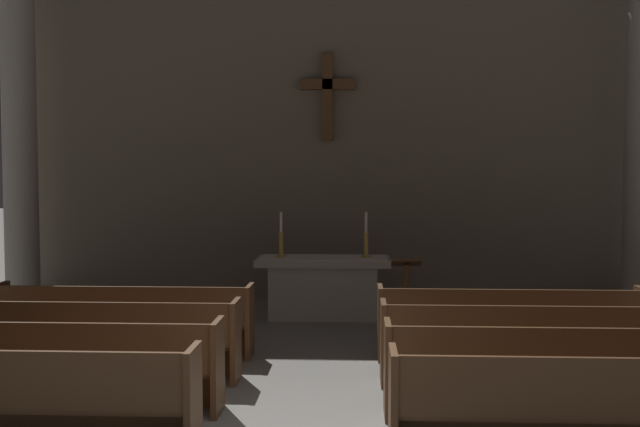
% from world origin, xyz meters
% --- Properties ---
extents(pew_left_row_1, '(3.39, 0.50, 0.95)m').
position_xyz_m(pew_left_row_1, '(-2.52, -0.04, 0.48)').
color(pew_left_row_1, brown).
rests_on(pew_left_row_1, ground).
extents(pew_left_row_2, '(3.39, 0.50, 0.95)m').
position_xyz_m(pew_left_row_2, '(-2.52, 1.10, 0.48)').
color(pew_left_row_2, brown).
rests_on(pew_left_row_2, ground).
extents(pew_left_row_3, '(3.39, 0.50, 0.95)m').
position_xyz_m(pew_left_row_3, '(-2.52, 2.25, 0.48)').
color(pew_left_row_3, brown).
rests_on(pew_left_row_3, ground).
extents(pew_left_row_4, '(3.39, 0.50, 0.95)m').
position_xyz_m(pew_left_row_4, '(-2.52, 3.39, 0.48)').
color(pew_left_row_4, brown).
rests_on(pew_left_row_4, ground).
extents(pew_right_row_1, '(3.39, 0.50, 0.95)m').
position_xyz_m(pew_right_row_1, '(2.52, -0.04, 0.48)').
color(pew_right_row_1, brown).
rests_on(pew_right_row_1, ground).
extents(pew_right_row_2, '(3.39, 0.50, 0.95)m').
position_xyz_m(pew_right_row_2, '(2.52, 1.10, 0.48)').
color(pew_right_row_2, brown).
rests_on(pew_right_row_2, ground).
extents(pew_right_row_3, '(3.39, 0.50, 0.95)m').
position_xyz_m(pew_right_row_3, '(2.52, 2.25, 0.48)').
color(pew_right_row_3, brown).
rests_on(pew_right_row_3, ground).
extents(pew_right_row_4, '(3.39, 0.50, 0.95)m').
position_xyz_m(pew_right_row_4, '(2.52, 3.39, 0.48)').
color(pew_right_row_4, brown).
rests_on(pew_right_row_4, ground).
extents(column_left_third, '(0.88, 0.88, 5.68)m').
position_xyz_m(column_left_third, '(-5.35, 6.68, 2.76)').
color(column_left_third, '#9E998E').
rests_on(column_left_third, ground).
extents(altar, '(2.20, 0.90, 1.01)m').
position_xyz_m(altar, '(0.00, 6.06, 0.53)').
color(altar, '#A8A399').
rests_on(altar, ground).
extents(candlestick_left, '(0.16, 0.16, 0.74)m').
position_xyz_m(candlestick_left, '(-0.70, 6.06, 1.25)').
color(candlestick_left, '#B79338').
rests_on(candlestick_left, altar).
extents(candlestick_right, '(0.16, 0.16, 0.74)m').
position_xyz_m(candlestick_right, '(0.70, 6.06, 1.25)').
color(candlestick_right, '#B79338').
rests_on(candlestick_right, altar).
extents(apse_with_cross, '(11.64, 0.44, 6.89)m').
position_xyz_m(apse_with_cross, '(0.00, 8.02, 3.45)').
color(apse_with_cross, '#706656').
rests_on(apse_with_cross, ground).
extents(lectern, '(0.44, 0.36, 1.15)m').
position_xyz_m(lectern, '(1.28, 4.86, 0.55)').
color(lectern, brown).
rests_on(lectern, ground).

